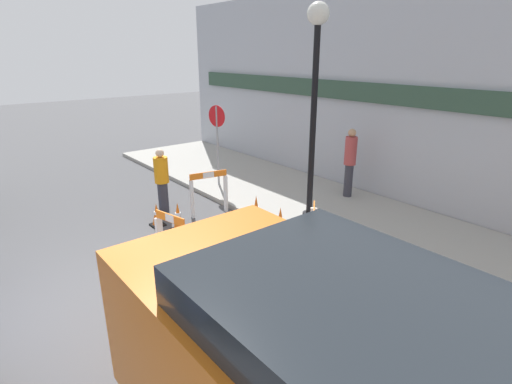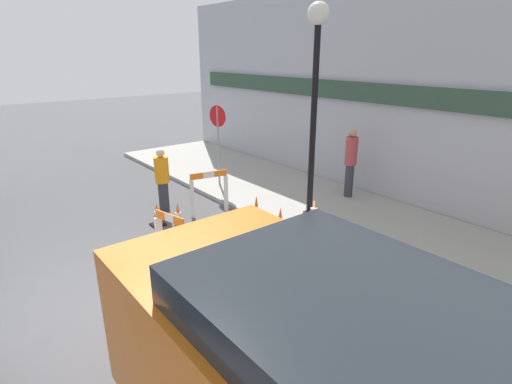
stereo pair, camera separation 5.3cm
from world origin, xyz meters
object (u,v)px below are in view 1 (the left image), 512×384
person_worker (162,179)px  person_pedestrian (350,160)px  streetlamp_post (315,88)px  stop_sign (217,132)px

person_worker → person_pedestrian: size_ratio=0.88×
streetlamp_post → person_pedestrian: streetlamp_post is taller
stop_sign → person_pedestrian: stop_sign is taller
person_pedestrian → stop_sign: bearing=64.5°
stop_sign → person_pedestrian: size_ratio=1.25×
streetlamp_post → person_worker: (-2.96, -2.12, -2.25)m
streetlamp_post → stop_sign: streetlamp_post is taller
streetlamp_post → person_worker: streetlamp_post is taller
stop_sign → person_pedestrian: bearing=-158.4°
person_pedestrian → person_worker: bearing=90.3°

